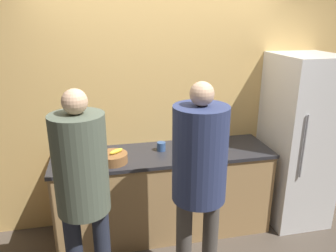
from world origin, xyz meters
The scene contains 11 objects.
ground_plane centered at (0.00, 0.00, 0.00)m, with size 14.00×14.00×0.00m, color #4C4238.
wall_back centered at (0.00, 0.69, 1.30)m, with size 5.20×0.06×2.60m.
counter centered at (0.00, 0.37, 0.45)m, with size 2.21×0.67×0.91m.
refrigerator centered at (1.48, 0.32, 0.93)m, with size 0.62×0.74×1.85m.
person_left centered at (-0.76, -0.43, 1.08)m, with size 0.39×0.39×1.76m.
person_center centered at (0.11, -0.47, 1.10)m, with size 0.42×0.42×1.78m.
fruit_bowl centered at (-0.51, 0.23, 0.95)m, with size 0.28×0.28×0.13m.
utensil_crock centered at (0.51, 0.60, 0.98)m, with size 0.09×0.09×0.26m.
bottle_amber centered at (0.68, 0.45, 0.99)m, with size 0.07×0.07×0.22m.
cup_blue centered at (-0.01, 0.41, 0.95)m, with size 0.09×0.09×0.09m.
potted_plant centered at (-0.88, 0.55, 1.05)m, with size 0.18×0.18×0.26m.
Camera 1 is at (-0.60, -2.62, 2.22)m, focal length 35.00 mm.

